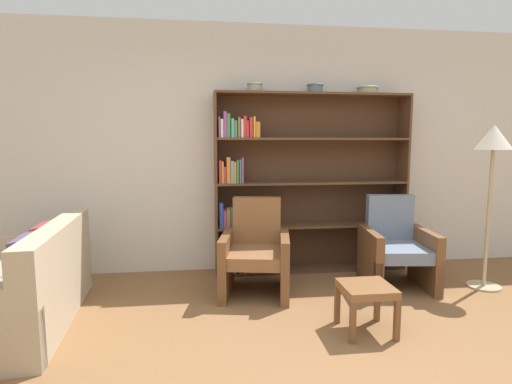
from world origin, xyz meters
name	(u,v)px	position (x,y,z in m)	size (l,w,h in m)	color
wall_back	(269,150)	(0.00, 2.40, 1.38)	(12.00, 0.06, 2.75)	silver
bookshelf	(294,186)	(0.26, 2.23, 0.96)	(2.17, 0.30, 1.99)	brown
bowl_slate	(255,87)	(-0.19, 2.21, 2.04)	(0.17, 0.17, 0.09)	gray
bowl_terracotta	(315,88)	(0.47, 2.21, 2.05)	(0.19, 0.19, 0.10)	slate
bowl_stoneware	(367,90)	(1.07, 2.21, 2.04)	(0.24, 0.24, 0.08)	gray
couch	(24,289)	(-2.18, 1.14, 0.29)	(0.93, 1.69, 0.80)	tan
armchair_leather	(256,253)	(-0.26, 1.61, 0.38)	(0.75, 0.79, 0.90)	brown
armchair_cushioned	(396,248)	(1.18, 1.61, 0.38)	(0.72, 0.75, 0.90)	brown
floor_lamp	(493,151)	(2.05, 1.43, 1.37)	(0.34, 0.34, 1.62)	tan
footstool	(366,293)	(0.47, 0.67, 0.31)	(0.38, 0.38, 0.37)	brown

